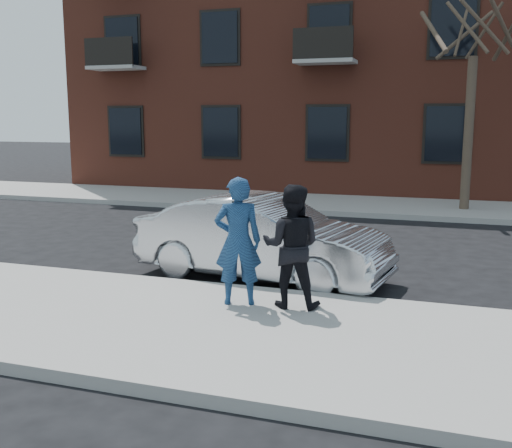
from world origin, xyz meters
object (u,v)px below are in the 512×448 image
(man_hoodie, at_px, (238,241))
(man_peacoat, at_px, (292,246))
(street_tree, at_px, (476,11))
(silver_sedan, at_px, (262,238))

(man_hoodie, height_order, man_peacoat, man_hoodie)
(street_tree, distance_m, man_peacoat, 11.37)
(silver_sedan, height_order, man_hoodie, man_hoodie)
(silver_sedan, height_order, man_peacoat, man_peacoat)
(man_peacoat, bearing_deg, street_tree, -109.45)
(silver_sedan, xyz_separation_m, man_peacoat, (0.98, -1.71, 0.28))
(man_hoodie, xyz_separation_m, man_peacoat, (0.73, 0.12, -0.05))
(silver_sedan, relative_size, man_hoodie, 2.42)
(street_tree, height_order, man_peacoat, street_tree)
(silver_sedan, bearing_deg, man_hoodie, -163.97)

